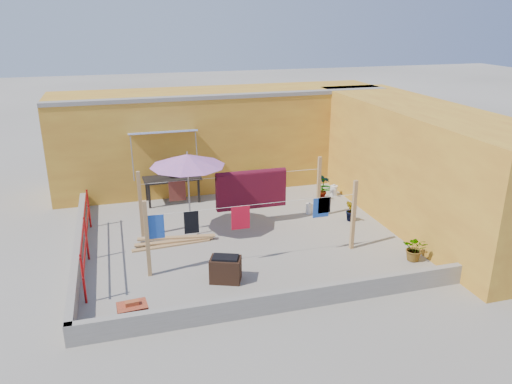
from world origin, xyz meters
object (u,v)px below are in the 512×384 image
patio_umbrella (187,161)px  brick_stack (133,314)px  outdoor_table (172,179)px  water_jug_a (309,208)px  green_hose (325,188)px  white_basin (293,296)px  water_jug_b (334,190)px  brazier (226,269)px  plant_back_a (257,182)px

patio_umbrella → brick_stack: size_ratio=4.06×
outdoor_table → water_jug_a: 4.35m
patio_umbrella → green_hose: size_ratio=5.15×
patio_umbrella → white_basin: 4.49m
water_jug_b → brazier: bearing=-136.2°
patio_umbrella → white_basin: patio_umbrella is taller
patio_umbrella → green_hose: bearing=26.6°
water_jug_b → green_hose: water_jug_b is taller
outdoor_table → white_basin: size_ratio=3.59×
white_basin → water_jug_b: (3.41, 5.51, 0.12)m
white_basin → plant_back_a: (1.07, 6.40, 0.33)m
outdoor_table → white_basin: 6.66m
patio_umbrella → brick_stack: bearing=-114.6°
white_basin → patio_umbrella: bearing=112.8°
white_basin → water_jug_a: 4.78m
patio_umbrella → green_hose: patio_umbrella is taller
green_hose → plant_back_a: size_ratio=0.61×
patio_umbrella → water_jug_b: bearing=20.1°
patio_umbrella → plant_back_a: (2.62, 2.71, -1.69)m
outdoor_table → plant_back_a: (2.76, -0.00, -0.36)m
brazier → water_jug_b: (4.61, 4.42, -0.12)m
plant_back_a → outdoor_table: bearing=180.0°
white_basin → water_jug_a: size_ratio=1.46×
brick_stack → plant_back_a: size_ratio=0.78×
brick_stack → plant_back_a: (4.31, 6.40, 0.17)m
outdoor_table → brazier: outdoor_table is taller
brazier → white_basin: size_ratio=1.58×
water_jug_b → outdoor_table: bearing=170.1°
water_jug_a → plant_back_a: 2.34m
outdoor_table → brazier: 5.35m
white_basin → brick_stack: bearing=180.0°
outdoor_table → water_jug_a: size_ratio=5.26×
plant_back_a → water_jug_b: bearing=-20.7°
brick_stack → brazier: (2.05, 1.09, 0.08)m
outdoor_table → water_jug_a: (3.77, -2.09, -0.59)m
patio_umbrella → brazier: (0.36, -2.61, -1.78)m
plant_back_a → green_hose: bearing=-5.3°
outdoor_table → patio_umbrella: bearing=-87.1°
brick_stack → plant_back_a: 7.72m
brazier → green_hose: bearing=47.9°
white_basin → water_jug_b: size_ratio=1.32×
plant_back_a → water_jug_a: bearing=-64.2°
brick_stack → green_hose: brick_stack is taller
brazier → green_hose: (4.61, 5.09, -0.26)m
white_basin → water_jug_b: 6.48m
brick_stack → water_jug_a: size_ratio=1.74×
brazier → water_jug_b: size_ratio=2.08×
outdoor_table → water_jug_b: (5.10, -0.89, -0.57)m
brazier → water_jug_a: size_ratio=2.31×
brick_stack → green_hose: bearing=42.9°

